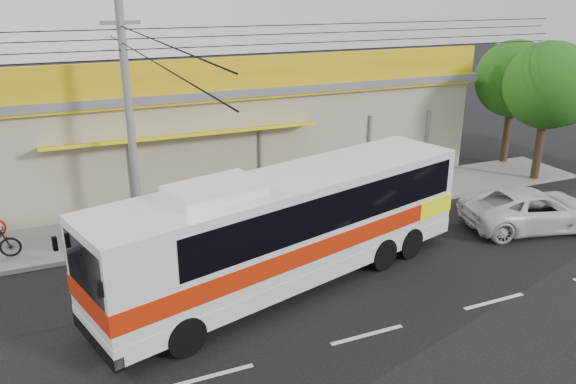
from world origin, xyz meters
name	(u,v)px	position (x,y,z in m)	size (l,w,h in m)	color
ground	(322,288)	(0.00, 0.00, 0.00)	(120.00, 120.00, 0.00)	black
sidewalk	(251,213)	(0.00, 6.00, 0.07)	(30.00, 3.20, 0.15)	gray
lane_markings	(367,335)	(0.00, -2.50, 0.00)	(50.00, 0.12, 0.01)	silver
storefront_building	(208,125)	(-0.01, 11.54, 2.30)	(22.60, 9.20, 5.70)	#A99F88
coach_bus	(296,220)	(-0.51, 0.72, 1.91)	(11.83, 5.55, 3.58)	silver
white_car	(534,209)	(8.80, 0.92, 0.70)	(2.34, 5.07, 1.41)	silver
utility_pole	(122,43)	(-4.17, 5.40, 6.50)	(34.00, 14.00, 7.88)	#5C5D5A
tree_near	(551,88)	(13.01, 4.74, 4.12)	(3.67, 3.67, 6.08)	#321E14
tree_far	(517,82)	(13.67, 7.35, 3.99)	(3.56, 3.56, 5.90)	#321E14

